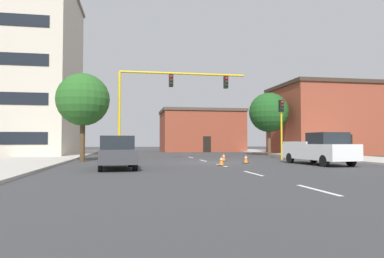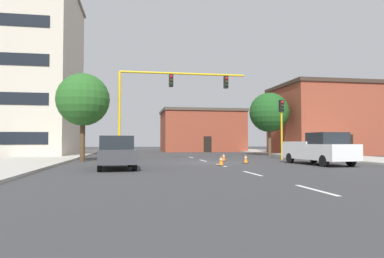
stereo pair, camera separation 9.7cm
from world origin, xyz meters
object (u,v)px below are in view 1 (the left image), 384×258
Objects in this scene: tree_right_mid at (269,113)px; sedan_dark_gray_near_left at (116,152)px; tree_left_near at (83,100)px; pickup_truck_white at (319,149)px; traffic_light_pole_right at (281,116)px; traffic_cone_roadside_c at (246,159)px; traffic_cone_roadside_b at (221,161)px; traffic_signal_gantry at (139,130)px; traffic_cone_roadside_a at (224,157)px.

tree_right_mid is 22.24m from sedan_dark_gray_near_left.
tree_left_near reaches higher than pickup_truck_white.
traffic_light_pole_right is 6.72m from traffic_cone_roadside_c.
pickup_truck_white is at bearing -28.82° from traffic_cone_roadside_c.
tree_right_mid reaches higher than traffic_cone_roadside_b.
pickup_truck_white is at bearing -31.02° from traffic_signal_gantry.
traffic_light_pole_right is 8.10× the size of traffic_cone_roadside_a.
tree_left_near is 11.14m from traffic_cone_roadside_a.
sedan_dark_gray_near_left is (-15.11, -15.90, -3.64)m from tree_right_mid.
pickup_truck_white is 12.41m from sedan_dark_gray_near_left.
traffic_cone_roadside_a is 5.12m from traffic_cone_roadside_b.
traffic_signal_gantry reaches higher than traffic_cone_roadside_c.
traffic_cone_roadside_b is (8.80, -5.89, -4.19)m from tree_left_near.
sedan_dark_gray_near_left is at bearing -157.29° from traffic_cone_roadside_c.
traffic_cone_roadside_b is (4.75, -6.41, -2.04)m from traffic_signal_gantry.
sedan_dark_gray_near_left is at bearing -133.55° from tree_right_mid.
traffic_light_pole_right is (11.33, -0.44, 1.19)m from traffic_signal_gantry.
traffic_cone_roadside_c is (0.74, -2.89, 0.01)m from traffic_cone_roadside_a.
traffic_signal_gantry is at bearing 147.75° from traffic_cone_roadside_c.
sedan_dark_gray_near_left is at bearing -139.94° from traffic_cone_roadside_a.
tree_right_mid is at bearing 58.01° from traffic_cone_roadside_b.
traffic_cone_roadside_c is (2.22, 2.01, 0.00)m from traffic_cone_roadside_b.
traffic_cone_roadside_b is at bearing -106.76° from traffic_cone_roadside_a.
traffic_cone_roadside_a is at bearing 40.06° from sedan_dark_gray_near_left.
tree_left_near is at bearing -179.67° from traffic_light_pole_right.
traffic_cone_roadside_b is (6.10, 1.47, -0.59)m from sedan_dark_gray_near_left.
tree_right_mid is at bearing 25.63° from tree_left_near.
pickup_truck_white is (-0.33, -6.18, -2.55)m from traffic_light_pole_right.
tree_left_near is 11.38m from traffic_cone_roadside_b.
traffic_signal_gantry is at bearing 126.55° from traffic_cone_roadside_b.
traffic_cone_roadside_b is at bearing -137.78° from traffic_cone_roadside_c.
traffic_light_pole_right is 7.97× the size of traffic_cone_roadside_b.
traffic_cone_roadside_c is (6.97, -4.40, -2.04)m from traffic_signal_gantry.
traffic_light_pole_right is 9.46m from traffic_cone_roadside_b.
traffic_cone_roadside_c is at bearing -118.68° from tree_right_mid.
traffic_signal_gantry is at bearing 7.37° from tree_left_near.
traffic_cone_roadside_b is (-9.01, -14.43, -4.24)m from tree_right_mid.
traffic_light_pole_right reaches higher than traffic_cone_roadside_c.
traffic_light_pole_right is 0.86× the size of pickup_truck_white.
tree_right_mid is 1.19× the size of pickup_truck_white.
traffic_signal_gantry reaches higher than traffic_light_pole_right.
traffic_cone_roadside_b is at bearing 13.53° from sedan_dark_gray_near_left.
tree_right_mid is at bearing 46.45° from sedan_dark_gray_near_left.
traffic_cone_roadside_a is (6.23, -1.51, -2.05)m from traffic_signal_gantry.
sedan_dark_gray_near_left is 7.69× the size of traffic_cone_roadside_c.
pickup_truck_white is at bearing -100.69° from tree_right_mid.
tree_right_mid is 1.43× the size of sedan_dark_gray_near_left.
traffic_light_pole_right is 0.75× the size of tree_left_near.
tree_left_near reaches higher than sedan_dark_gray_near_left.
traffic_light_pole_right is at bearing -106.05° from tree_right_mid.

